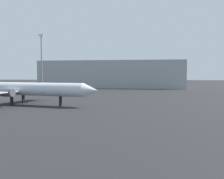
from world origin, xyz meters
name	(u,v)px	position (x,y,z in m)	size (l,w,h in m)	color
airplane_on_taxiway	(21,89)	(-26.78, 41.47, 3.41)	(35.11, 21.43, 10.33)	silver
light_mast_left	(42,59)	(-42.98, 88.50, 13.02)	(2.40, 0.50, 23.45)	slate
terminal_building	(113,74)	(-16.70, 116.83, 6.70)	(70.83, 26.71, 13.39)	#999EA3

